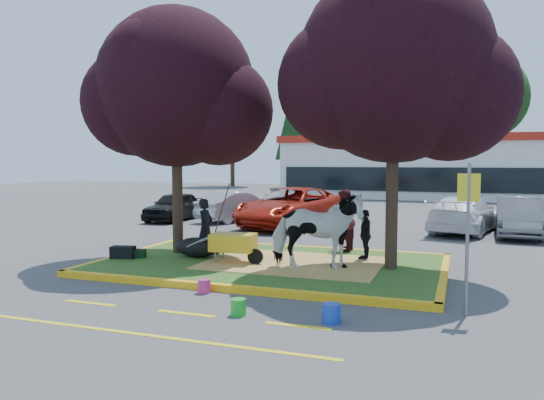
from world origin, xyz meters
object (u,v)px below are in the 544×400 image
(cow, at_px, (317,231))
(car_black, at_px, (174,206))
(sign_post, at_px, (468,222))
(car_silver, at_px, (237,206))
(bucket_green, at_px, (238,307))
(calf, at_px, (197,247))
(wheelbarrow, at_px, (234,243))
(handler, at_px, (206,227))
(bucket_pink, at_px, (204,286))
(bucket_blue, at_px, (332,313))

(cow, distance_m, car_black, 12.53)
(cow, distance_m, sign_post, 3.90)
(cow, height_order, car_silver, cow)
(car_silver, bearing_deg, bucket_green, 134.80)
(calf, bearing_deg, wheelbarrow, -5.16)
(handler, distance_m, wheelbarrow, 1.35)
(wheelbarrow, bearing_deg, handler, 143.86)
(handler, bearing_deg, cow, -100.74)
(calf, distance_m, bucket_pink, 3.20)
(calf, relative_size, bucket_green, 4.12)
(bucket_pink, bearing_deg, car_silver, 110.65)
(cow, bearing_deg, sign_post, -135.56)
(sign_post, bearing_deg, wheelbarrow, 150.49)
(wheelbarrow, bearing_deg, sign_post, -26.57)
(calf, xyz_separation_m, handler, (0.10, 0.30, 0.49))
(bucket_green, bearing_deg, handler, 123.19)
(cow, relative_size, bucket_pink, 7.60)
(car_black, bearing_deg, sign_post, -43.83)
(cow, distance_m, bucket_pink, 2.96)
(cow, xyz_separation_m, bucket_blue, (1.15, -3.32, -0.87))
(bucket_green, height_order, bucket_pink, bucket_green)
(calf, distance_m, bucket_green, 4.87)
(sign_post, height_order, car_black, sign_post)
(sign_post, height_order, bucket_blue, sign_post)
(handler, xyz_separation_m, car_black, (-5.64, 8.06, -0.27))
(bucket_green, xyz_separation_m, car_black, (-8.41, 12.29, 0.48))
(car_black, bearing_deg, cow, -46.40)
(handler, relative_size, bucket_green, 5.24)
(sign_post, xyz_separation_m, car_black, (-12.04, 11.02, -0.98))
(handler, distance_m, bucket_blue, 6.04)
(wheelbarrow, xyz_separation_m, car_black, (-6.76, 8.78, -0.02))
(calf, height_order, handler, handler)
(wheelbarrow, relative_size, bucket_green, 6.69)
(cow, xyz_separation_m, car_silver, (-6.19, 9.66, -0.39))
(wheelbarrow, xyz_separation_m, bucket_blue, (3.24, -3.40, -0.48))
(handler, relative_size, bucket_blue, 4.65)
(handler, relative_size, sign_post, 0.57)
(calf, xyz_separation_m, sign_post, (6.50, -2.66, 1.21))
(bucket_green, relative_size, bucket_pink, 1.03)
(cow, xyz_separation_m, sign_post, (3.19, -2.16, 0.58))
(calf, xyz_separation_m, bucket_green, (2.87, -3.93, -0.26))
(cow, relative_size, bucket_green, 7.35)
(handler, height_order, bucket_blue, handler)
(cow, distance_m, wheelbarrow, 2.13)
(bucket_green, height_order, bucket_blue, bucket_blue)
(bucket_blue, height_order, car_silver, car_silver)
(calf, relative_size, sign_post, 0.45)
(handler, bearing_deg, wheelbarrow, -119.40)
(wheelbarrow, bearing_deg, bucket_pink, -83.96)
(cow, bearing_deg, bucket_pink, 131.60)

